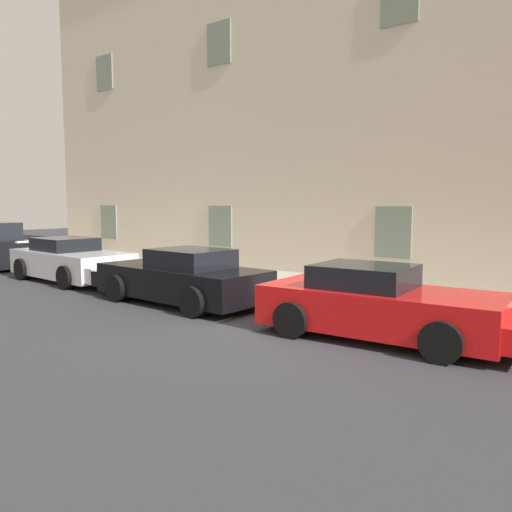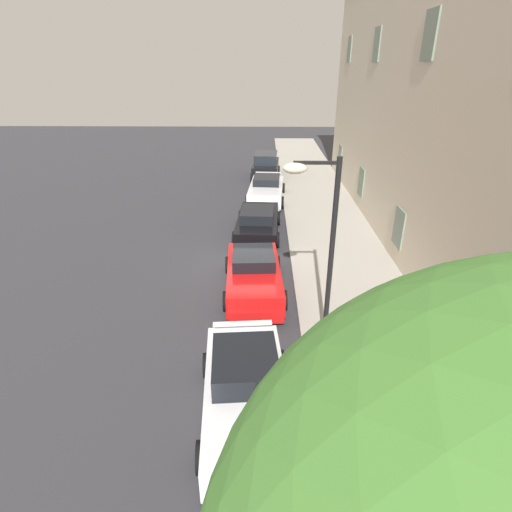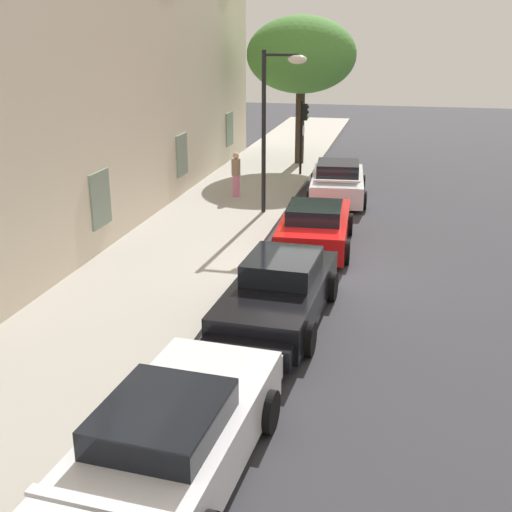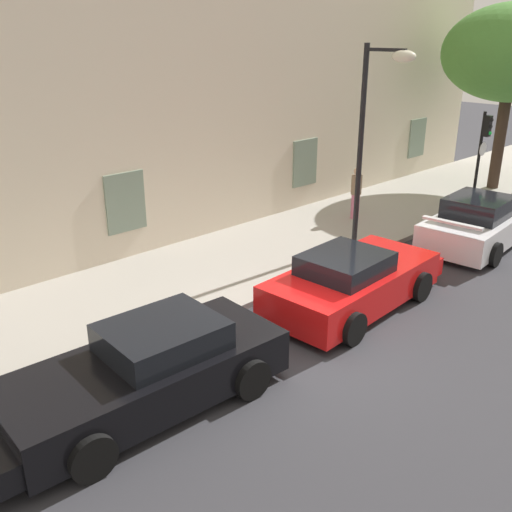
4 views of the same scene
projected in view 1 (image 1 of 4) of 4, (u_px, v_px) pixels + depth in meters
ground_plane at (274, 325)px, 10.10m from camera, size 80.00×80.00×0.00m
sidewalk at (361, 294)px, 13.18m from camera, size 60.00×4.12×0.14m
building_facade at (429, 56)px, 16.01m from camera, size 33.48×5.39×14.18m
sportscar_red_lead at (74, 262)px, 15.75m from camera, size 4.99×2.35×1.35m
sportscar_yellow_flank at (177, 278)px, 12.39m from camera, size 4.96×2.22×1.35m
sportscar_white_middle at (389, 307)px, 9.01m from camera, size 4.71×2.25×1.31m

